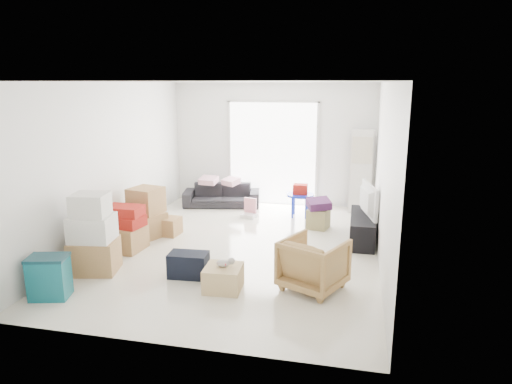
{
  "coord_description": "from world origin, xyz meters",
  "views": [
    {
      "loc": [
        1.84,
        -6.98,
        2.68
      ],
      "look_at": [
        0.24,
        0.2,
        0.92
      ],
      "focal_mm": 32.0,
      "sensor_mm": 36.0,
      "label": 1
    }
  ],
  "objects_px": {
    "tv_console": "(362,228)",
    "ottoman": "(318,219)",
    "sofa": "(222,192)",
    "ac_tower": "(361,172)",
    "storage_bins": "(49,277)",
    "armchair": "(314,261)",
    "television": "(363,212)",
    "kids_table": "(300,193)",
    "wood_crate": "(223,278)"
  },
  "relations": [
    {
      "from": "ottoman",
      "to": "kids_table",
      "type": "relative_size",
      "value": 0.55
    },
    {
      "from": "sofa",
      "to": "armchair",
      "type": "xyz_separation_m",
      "value": [
        2.41,
        -3.8,
        0.06
      ]
    },
    {
      "from": "ac_tower",
      "to": "tv_console",
      "type": "relative_size",
      "value": 1.28
    },
    {
      "from": "storage_bins",
      "to": "wood_crate",
      "type": "bearing_deg",
      "value": 18.8
    },
    {
      "from": "kids_table",
      "to": "wood_crate",
      "type": "xyz_separation_m",
      "value": [
        -0.57,
        -3.62,
        -0.33
      ]
    },
    {
      "from": "television",
      "to": "storage_bins",
      "type": "distance_m",
      "value": 4.99
    },
    {
      "from": "television",
      "to": "kids_table",
      "type": "xyz_separation_m",
      "value": [
        -1.24,
        1.22,
        -0.03
      ]
    },
    {
      "from": "tv_console",
      "to": "sofa",
      "type": "distance_m",
      "value": 3.49
    },
    {
      "from": "sofa",
      "to": "ac_tower",
      "type": "bearing_deg",
      "value": -8.18
    },
    {
      "from": "sofa",
      "to": "wood_crate",
      "type": "xyz_separation_m",
      "value": [
        1.25,
        -4.08,
        -0.17
      ]
    },
    {
      "from": "armchair",
      "to": "storage_bins",
      "type": "distance_m",
      "value": 3.41
    },
    {
      "from": "ac_tower",
      "to": "television",
      "type": "bearing_deg",
      "value": -88.44
    },
    {
      "from": "armchair",
      "to": "sofa",
      "type": "bearing_deg",
      "value": -32.27
    },
    {
      "from": "kids_table",
      "to": "sofa",
      "type": "bearing_deg",
      "value": 165.53
    },
    {
      "from": "ac_tower",
      "to": "sofa",
      "type": "bearing_deg",
      "value": -177.15
    },
    {
      "from": "storage_bins",
      "to": "ottoman",
      "type": "distance_m",
      "value": 4.78
    },
    {
      "from": "ac_tower",
      "to": "armchair",
      "type": "bearing_deg",
      "value": -98.58
    },
    {
      "from": "ac_tower",
      "to": "wood_crate",
      "type": "relative_size",
      "value": 3.65
    },
    {
      "from": "ac_tower",
      "to": "armchair",
      "type": "xyz_separation_m",
      "value": [
        -0.6,
        -3.95,
        -0.49
      ]
    },
    {
      "from": "ac_tower",
      "to": "tv_console",
      "type": "height_order",
      "value": "ac_tower"
    },
    {
      "from": "armchair",
      "to": "ac_tower",
      "type": "bearing_deg",
      "value": -73.26
    },
    {
      "from": "tv_console",
      "to": "wood_crate",
      "type": "distance_m",
      "value": 3.01
    },
    {
      "from": "television",
      "to": "sofa",
      "type": "relative_size",
      "value": 0.57
    },
    {
      "from": "ac_tower",
      "to": "wood_crate",
      "type": "distance_m",
      "value": 4.64
    },
    {
      "from": "tv_console",
      "to": "television",
      "type": "relative_size",
      "value": 1.43
    },
    {
      "from": "television",
      "to": "ottoman",
      "type": "xyz_separation_m",
      "value": [
        -0.81,
        0.53,
        -0.33
      ]
    },
    {
      "from": "armchair",
      "to": "kids_table",
      "type": "xyz_separation_m",
      "value": [
        -0.6,
        3.33,
        0.11
      ]
    },
    {
      "from": "sofa",
      "to": "ottoman",
      "type": "bearing_deg",
      "value": -38.23
    },
    {
      "from": "television",
      "to": "wood_crate",
      "type": "height_order",
      "value": "television"
    },
    {
      "from": "storage_bins",
      "to": "ottoman",
      "type": "bearing_deg",
      "value": 49.65
    },
    {
      "from": "ottoman",
      "to": "armchair",
      "type": "bearing_deg",
      "value": -86.51
    },
    {
      "from": "ac_tower",
      "to": "television",
      "type": "height_order",
      "value": "ac_tower"
    },
    {
      "from": "ac_tower",
      "to": "storage_bins",
      "type": "xyz_separation_m",
      "value": [
        -3.85,
        -4.95,
        -0.59
      ]
    },
    {
      "from": "sofa",
      "to": "kids_table",
      "type": "distance_m",
      "value": 1.88
    },
    {
      "from": "storage_bins",
      "to": "kids_table",
      "type": "distance_m",
      "value": 5.08
    },
    {
      "from": "tv_console",
      "to": "kids_table",
      "type": "xyz_separation_m",
      "value": [
        -1.24,
        1.22,
        0.26
      ]
    },
    {
      "from": "television",
      "to": "kids_table",
      "type": "distance_m",
      "value": 1.74
    },
    {
      "from": "kids_table",
      "to": "ac_tower",
      "type": "bearing_deg",
      "value": 27.4
    },
    {
      "from": "sofa",
      "to": "storage_bins",
      "type": "height_order",
      "value": "sofa"
    },
    {
      "from": "kids_table",
      "to": "television",
      "type": "bearing_deg",
      "value": -44.4
    },
    {
      "from": "sofa",
      "to": "armchair",
      "type": "relative_size",
      "value": 2.18
    },
    {
      "from": "sofa",
      "to": "armchair",
      "type": "distance_m",
      "value": 4.5
    },
    {
      "from": "ac_tower",
      "to": "kids_table",
      "type": "relative_size",
      "value": 2.57
    },
    {
      "from": "sofa",
      "to": "storage_bins",
      "type": "distance_m",
      "value": 4.87
    },
    {
      "from": "sofa",
      "to": "storage_bins",
      "type": "bearing_deg",
      "value": -110.99
    },
    {
      "from": "tv_console",
      "to": "ottoman",
      "type": "distance_m",
      "value": 0.97
    },
    {
      "from": "tv_console",
      "to": "storage_bins",
      "type": "xyz_separation_m",
      "value": [
        -3.9,
        -3.11,
        0.05
      ]
    },
    {
      "from": "sofa",
      "to": "ottoman",
      "type": "distance_m",
      "value": 2.53
    },
    {
      "from": "ac_tower",
      "to": "kids_table",
      "type": "distance_m",
      "value": 1.4
    },
    {
      "from": "television",
      "to": "wood_crate",
      "type": "relative_size",
      "value": 1.98
    }
  ]
}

